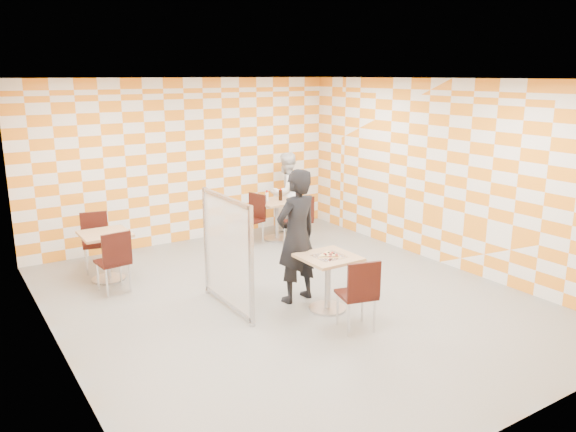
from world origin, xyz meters
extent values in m
plane|color=gray|center=(0.00, 0.00, 0.00)|extent=(7.00, 7.00, 0.00)
plane|color=white|center=(0.00, 0.00, 3.00)|extent=(7.00, 7.00, 0.00)
plane|color=white|center=(0.00, 3.50, 1.50)|extent=(6.00, 0.00, 6.00)
plane|color=white|center=(-3.00, 0.00, 1.50)|extent=(0.00, 7.00, 7.00)
plane|color=white|center=(3.00, 0.00, 1.50)|extent=(0.00, 7.00, 7.00)
cube|color=tan|center=(0.24, -0.55, 0.73)|extent=(0.70, 0.70, 0.04)
cylinder|color=#A5A5AA|center=(0.24, -0.55, 0.37)|extent=(0.08, 0.08, 0.70)
cylinder|color=#A5A5AA|center=(0.24, -0.55, 0.01)|extent=(0.50, 0.50, 0.03)
cube|color=tan|center=(1.41, 2.62, 0.73)|extent=(0.70, 0.70, 0.04)
cylinder|color=#A5A5AA|center=(1.41, 2.62, 0.37)|extent=(0.08, 0.08, 0.70)
cylinder|color=#A5A5AA|center=(1.41, 2.62, 0.01)|extent=(0.50, 0.50, 0.03)
cube|color=tan|center=(-1.91, 2.16, 0.73)|extent=(0.70, 0.70, 0.04)
cylinder|color=#A5A5AA|center=(-1.91, 2.16, 0.37)|extent=(0.08, 0.08, 0.70)
cylinder|color=#A5A5AA|center=(-1.91, 2.16, 0.01)|extent=(0.50, 0.50, 0.03)
cube|color=black|center=(0.18, -1.21, 0.45)|extent=(0.51, 0.51, 0.04)
cube|color=black|center=(0.13, -1.40, 0.70)|extent=(0.42, 0.15, 0.45)
cylinder|color=silver|center=(0.39, -1.09, 0.21)|extent=(0.03, 0.03, 0.43)
cylinder|color=silver|center=(0.06, -1.00, 0.21)|extent=(0.03, 0.03, 0.43)
cylinder|color=silver|center=(0.30, -1.42, 0.21)|extent=(0.03, 0.03, 0.43)
cylinder|color=silver|center=(-0.03, -1.33, 0.21)|extent=(0.03, 0.03, 0.43)
cube|color=black|center=(1.52, 2.09, 0.45)|extent=(0.47, 0.47, 0.04)
cube|color=black|center=(1.55, 1.89, 0.70)|extent=(0.42, 0.09, 0.45)
cylinder|color=silver|center=(1.67, 2.28, 0.21)|extent=(0.03, 0.03, 0.43)
cylinder|color=silver|center=(1.33, 2.24, 0.21)|extent=(0.03, 0.03, 0.43)
cylinder|color=silver|center=(1.71, 1.94, 0.21)|extent=(0.03, 0.03, 0.43)
cylinder|color=silver|center=(1.37, 1.90, 0.21)|extent=(0.03, 0.03, 0.43)
cube|color=black|center=(0.82, 2.62, 0.45)|extent=(0.51, 0.51, 0.04)
cube|color=black|center=(1.01, 2.67, 0.70)|extent=(0.14, 0.42, 0.45)
cylinder|color=silver|center=(0.61, 2.74, 0.21)|extent=(0.03, 0.03, 0.43)
cylinder|color=silver|center=(0.69, 2.41, 0.21)|extent=(0.03, 0.03, 0.43)
cylinder|color=silver|center=(0.94, 2.82, 0.21)|extent=(0.03, 0.03, 0.43)
cylinder|color=silver|center=(1.02, 2.49, 0.21)|extent=(0.03, 0.03, 0.43)
cube|color=black|center=(-1.97, 1.63, 0.45)|extent=(0.46, 0.46, 0.04)
cube|color=black|center=(-1.94, 1.43, 0.70)|extent=(0.42, 0.08, 0.45)
cylinder|color=silver|center=(-1.81, 1.82, 0.21)|extent=(0.03, 0.03, 0.43)
cylinder|color=silver|center=(-2.15, 1.79, 0.21)|extent=(0.03, 0.03, 0.43)
cylinder|color=silver|center=(-1.78, 1.48, 0.21)|extent=(0.03, 0.03, 0.43)
cylinder|color=silver|center=(-2.12, 1.45, 0.21)|extent=(0.03, 0.03, 0.43)
cube|color=black|center=(-1.93, 2.66, 0.45)|extent=(0.49, 0.49, 0.04)
cube|color=black|center=(-1.89, 2.86, 0.70)|extent=(0.42, 0.12, 0.45)
cylinder|color=silver|center=(-2.13, 2.53, 0.21)|extent=(0.03, 0.03, 0.43)
cylinder|color=silver|center=(-1.79, 2.46, 0.21)|extent=(0.03, 0.03, 0.43)
cylinder|color=silver|center=(-2.06, 2.86, 0.21)|extent=(0.03, 0.03, 0.43)
cylinder|color=silver|center=(-1.73, 2.80, 0.21)|extent=(0.03, 0.03, 0.43)
cube|color=white|center=(-0.86, 0.19, 0.80)|extent=(0.02, 1.30, 1.40)
cube|color=#B2B2B7|center=(-0.86, 0.19, 1.52)|extent=(0.05, 1.30, 0.05)
cube|color=#B2B2B7|center=(-0.86, 0.19, 0.08)|extent=(0.05, 1.30, 0.05)
cube|color=#B2B2B7|center=(-0.86, -0.46, 0.80)|extent=(0.05, 0.05, 1.50)
cylinder|color=#B2B2B7|center=(-0.86, -0.46, 0.03)|extent=(0.08, 0.08, 0.05)
cube|color=#B2B2B7|center=(-0.86, 0.84, 0.80)|extent=(0.05, 0.05, 1.50)
cylinder|color=#B2B2B7|center=(-0.86, 0.84, 0.03)|extent=(0.08, 0.08, 0.05)
imported|color=black|center=(0.08, -0.05, 0.92)|extent=(0.73, 0.54, 1.85)
imported|color=white|center=(1.90, 3.05, 0.79)|extent=(0.85, 0.71, 1.58)
cube|color=silver|center=(0.24, -0.57, 0.75)|extent=(0.38, 0.34, 0.01)
cone|color=tan|center=(0.24, -0.57, 0.77)|extent=(0.40, 0.40, 0.02)
cone|color=#F2D88C|center=(0.24, -0.55, 0.78)|extent=(0.33, 0.33, 0.01)
cylinder|color=maroon|center=(0.18, -0.67, 0.79)|extent=(0.04, 0.04, 0.01)
cylinder|color=maroon|center=(0.29, -0.66, 0.79)|extent=(0.04, 0.04, 0.01)
cylinder|color=maroon|center=(0.24, -0.59, 0.79)|extent=(0.04, 0.04, 0.01)
cylinder|color=maroon|center=(0.19, -0.54, 0.79)|extent=(0.04, 0.04, 0.01)
cylinder|color=maroon|center=(0.30, -0.56, 0.79)|extent=(0.04, 0.04, 0.01)
torus|color=black|center=(0.29, -0.60, 0.79)|extent=(0.03, 0.03, 0.01)
torus|color=black|center=(0.22, -0.63, 0.79)|extent=(0.03, 0.03, 0.01)
torus|color=black|center=(0.26, -0.53, 0.79)|extent=(0.03, 0.03, 0.01)
torus|color=black|center=(0.17, -0.59, 0.79)|extent=(0.03, 0.03, 0.01)
cylinder|color=white|center=(1.26, 2.73, 0.83)|extent=(0.06, 0.06, 0.16)
cylinder|color=red|center=(1.26, 2.73, 0.93)|extent=(0.04, 0.04, 0.04)
cylinder|color=black|center=(1.49, 2.62, 0.85)|extent=(0.07, 0.07, 0.20)
cylinder|color=red|center=(1.49, 2.62, 0.96)|extent=(0.03, 0.03, 0.03)
camera|label=1|loc=(-3.98, -6.13, 3.06)|focal=35.00mm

